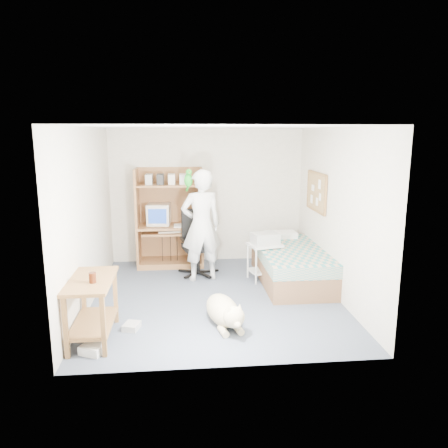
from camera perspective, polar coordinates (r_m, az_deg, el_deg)
name	(u,v)px	position (r m, az deg, el deg)	size (l,w,h in m)	color
floor	(215,297)	(6.65, -1.13, -9.53)	(4.00, 4.00, 0.00)	#4D5669
wall_back	(207,196)	(8.27, -2.23, 3.69)	(3.60, 0.02, 2.50)	beige
wall_right	(336,213)	(6.68, 14.42, 1.36)	(0.02, 4.00, 2.50)	beige
wall_left	(87,218)	(6.42, -17.41, 0.78)	(0.02, 4.00, 2.50)	beige
ceiling	(215,127)	(6.19, -1.23, 12.56)	(3.60, 4.00, 0.02)	white
computer_hutch	(170,222)	(8.07, -7.06, 0.32)	(1.20, 0.63, 1.80)	brown
bed	(291,264)	(7.33, 8.71, -5.22)	(1.02, 2.02, 0.66)	brown
side_desk	(92,300)	(5.44, -16.86, -9.46)	(0.50, 1.00, 0.75)	brown
corkboard	(316,192)	(7.48, 11.98, 4.12)	(0.04, 0.94, 0.66)	olive
office_chair	(197,252)	(7.60, -3.53, -3.62)	(0.63, 0.63, 1.11)	black
person	(201,226)	(7.18, -2.99, -0.21)	(0.67, 0.44, 1.85)	silver
parrot	(188,179)	(7.07, -4.67, 5.87)	(0.14, 0.24, 0.37)	#138313
dog	(224,311)	(5.68, 0.02, -11.30)	(0.54, 1.15, 0.43)	#C4B383
printer_cart	(265,256)	(7.32, 5.32, -4.14)	(0.60, 0.53, 0.62)	silver
printer	(265,238)	(7.24, 5.36, -1.87)	(0.42, 0.32, 0.18)	#ABABA6
crt_monitor	(159,214)	(8.06, -8.50, 1.29)	(0.44, 0.46, 0.38)	beige
keyboard	(171,231)	(7.95, -6.95, -0.97)	(0.45, 0.16, 0.03)	beige
pencil_cup	(187,222)	(7.98, -4.90, 0.23)	(0.08, 0.08, 0.12)	gold
drink_glass	(92,278)	(5.21, -16.80, -6.73)	(0.08, 0.08, 0.12)	#3D1709
floor_box_a	(93,349)	(5.28, -16.80, -15.38)	(0.25, 0.20, 0.10)	white
floor_box_b	(132,326)	(5.75, -11.97, -12.94)	(0.18, 0.22, 0.08)	#ADADA8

